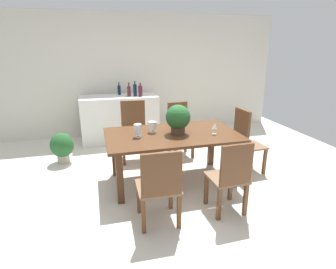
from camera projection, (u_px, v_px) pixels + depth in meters
name	position (u px, v px, depth m)	size (l,w,h in m)	color
ground_plane	(172.00, 180.00, 4.11)	(7.04, 7.04, 0.00)	silver
back_wall	(140.00, 75.00, 6.09)	(6.40, 0.10, 2.60)	beige
dining_table	(172.00, 140.00, 3.90)	(1.87, 1.09, 0.74)	#4C2D19
chair_near_left	(160.00, 185.00, 2.92)	(0.48, 0.48, 0.92)	brown
chair_far_left	(134.00, 128.00, 4.74)	(0.49, 0.46, 1.03)	brown
chair_far_right	(179.00, 127.00, 4.95)	(0.44, 0.43, 0.97)	brown
chair_near_right	(231.00, 175.00, 3.14)	(0.43, 0.44, 0.92)	brown
chair_foot_end	(245.00, 139.00, 4.22)	(0.43, 0.43, 1.03)	brown
flower_centerpiece	(178.00, 118.00, 3.80)	(0.35, 0.35, 0.42)	#4C3828
crystal_vase_left	(138.00, 130.00, 3.69)	(0.11, 0.11, 0.18)	silver
crystal_vase_center_near	(152.00, 126.00, 3.89)	(0.12, 0.12, 0.16)	silver
wine_glass	(215.00, 127.00, 3.81)	(0.07, 0.07, 0.16)	silver
kitchen_counter	(120.00, 118.00, 5.72)	(1.56, 0.67, 0.95)	silver
wine_bottle_green	(135.00, 90.00, 5.53)	(0.07, 0.07, 0.31)	#0F1E38
wine_bottle_dark	(129.00, 91.00, 5.53)	(0.07, 0.07, 0.28)	#511E28
wine_bottle_tall	(119.00, 90.00, 5.71)	(0.07, 0.07, 0.26)	#0F1E38
wine_bottle_amber	(140.00, 91.00, 5.50)	(0.08, 0.08, 0.27)	#511E28
potted_plant_floor	(62.00, 146.00, 4.64)	(0.39, 0.39, 0.53)	#9E9384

